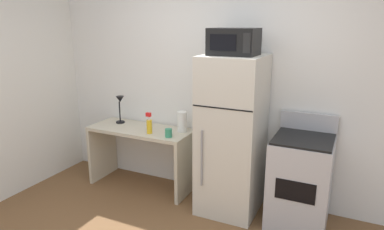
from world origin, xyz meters
name	(u,v)px	position (x,y,z in m)	size (l,w,h in m)	color
wall_back_white	(222,85)	(0.00, 1.70, 1.30)	(5.00, 0.10, 2.60)	white
desk	(141,145)	(-0.91, 1.37, 0.53)	(1.27, 0.52, 0.75)	beige
desk_lamp	(120,105)	(-1.25, 1.44, 0.99)	(0.14, 0.12, 0.35)	black
paper_towel_roll	(182,122)	(-0.40, 1.47, 0.87)	(0.11, 0.11, 0.24)	white
coffee_mug	(169,133)	(-0.44, 1.23, 0.80)	(0.08, 0.08, 0.10)	#338C66
spray_bottle	(149,125)	(-0.71, 1.25, 0.85)	(0.06, 0.06, 0.25)	yellow
refrigerator	(232,136)	(0.27, 1.31, 0.84)	(0.61, 0.66, 1.68)	beige
microwave	(234,42)	(0.27, 1.29, 1.81)	(0.46, 0.35, 0.26)	black
oven_range	(300,181)	(0.99, 1.33, 0.47)	(0.57, 0.61, 1.10)	#B7B7BC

